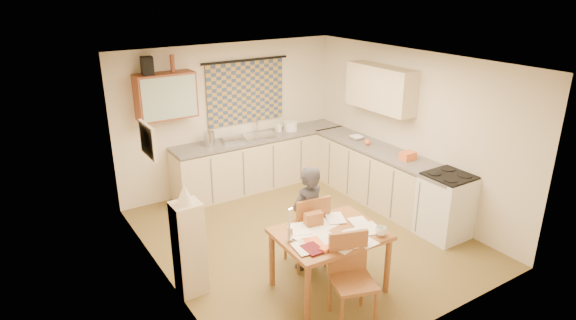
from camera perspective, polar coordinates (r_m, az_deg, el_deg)
floor at (r=7.00m, az=1.91°, el=-9.14°), size 4.00×4.50×0.02m
ceiling at (r=6.15m, az=2.19°, el=11.69°), size 4.00×4.50×0.02m
wall_back at (r=8.33m, az=-6.89°, el=5.07°), size 4.00×0.02×2.50m
wall_front at (r=4.95m, az=17.26°, el=-6.99°), size 4.00×0.02×2.50m
wall_left at (r=5.64m, az=-14.99°, el=-3.22°), size 0.02×4.50×2.50m
wall_right at (r=7.74m, az=14.38°, el=3.35°), size 0.02×4.50×2.50m
window_blind at (r=8.33m, az=-5.02°, el=7.98°), size 1.45×0.03×1.05m
curtain_rod at (r=8.21m, az=-5.07°, el=11.70°), size 1.60×0.04×0.04m
wall_cabinet at (r=7.62m, az=-14.28°, el=7.38°), size 0.90×0.34×0.70m
wall_cabinet_glass at (r=7.46m, az=-13.85°, el=7.14°), size 0.84×0.02×0.64m
upper_cabinet_right at (r=7.84m, az=10.92°, el=8.37°), size 0.34×1.30×0.70m
framed_print at (r=5.86m, az=-16.28°, el=2.25°), size 0.04×0.50×0.40m
print_canvas at (r=5.87m, az=-16.05°, el=2.30°), size 0.01×0.42×0.32m
counter_back at (r=8.54m, az=-2.80°, el=-0.06°), size 3.30×0.62×0.92m
counter_right at (r=7.94m, az=11.19°, el=-2.09°), size 0.62×2.95×0.92m
stove at (r=7.17m, az=18.17°, el=-5.18°), size 0.61×0.61×0.94m
sink at (r=8.36m, az=-3.35°, el=2.58°), size 0.65×0.58×0.10m
tap at (r=8.48m, az=-3.66°, el=4.11°), size 0.04×0.04×0.28m
dish_rack at (r=8.11m, az=-6.52°, el=2.42°), size 0.41×0.37×0.06m
kettle at (r=7.91m, az=-9.34°, el=2.50°), size 0.24×0.24×0.24m
mixing_bowl at (r=8.63m, az=0.31°, el=4.05°), size 0.31×0.31×0.16m
soap_bottle at (r=8.55m, az=-1.16°, el=3.98°), size 0.11×0.11×0.19m
bowl at (r=8.24m, az=8.12°, el=2.64°), size 0.26×0.26×0.05m
orange_bag at (r=7.44m, az=14.01°, el=0.48°), size 0.22×0.16×0.12m
fruit_orange at (r=7.97m, az=9.40°, el=2.11°), size 0.10×0.10×0.10m
speaker at (r=7.46m, az=-16.36°, el=10.68°), size 0.18×0.22×0.26m
bottle_green at (r=7.48m, az=-15.90°, el=10.74°), size 0.09×0.09×0.26m
bottle_brown at (r=7.57m, az=-13.55°, el=11.08°), size 0.09×0.09×0.26m
dining_table at (r=5.78m, az=4.88°, el=-11.73°), size 1.26×0.98×0.75m
chair_far at (r=6.25m, az=2.15°, el=-9.73°), size 0.50×0.50×1.00m
chair_near at (r=5.39m, az=7.59°, el=-15.54°), size 0.55×0.55×0.96m
person at (r=6.01m, az=2.32°, el=-6.91°), size 0.62×0.50×1.37m
shelf_stand at (r=5.71m, az=-11.63°, el=-10.25°), size 0.32×0.30×1.15m
lampshade at (r=5.40m, az=-12.15°, el=-3.99°), size 0.20×0.20×0.22m
letter_rack at (r=5.69m, az=3.04°, el=-7.00°), size 0.23×0.13×0.16m
mug at (r=5.58m, az=10.95°, el=-8.30°), size 0.15×0.15×0.10m
magazine at (r=5.19m, az=2.07°, el=-10.79°), size 0.20×0.26×0.02m
book at (r=5.31m, az=2.15°, el=-9.99°), size 0.30×0.33×0.02m
orange_box at (r=5.23m, az=4.45°, el=-10.47°), size 0.14×0.11×0.04m
eyeglasses at (r=5.45m, az=8.06°, el=-9.38°), size 0.14×0.07×0.02m
candle_holder at (r=5.33m, az=0.26°, el=-8.85°), size 0.06×0.06×0.18m
candle at (r=5.24m, az=0.16°, el=-6.93°), size 0.03×0.03×0.22m
candle_flame at (r=5.18m, az=0.45°, el=-5.74°), size 0.02×0.02×0.02m
papers at (r=5.55m, az=5.56°, el=-8.66°), size 1.16×0.93×0.02m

